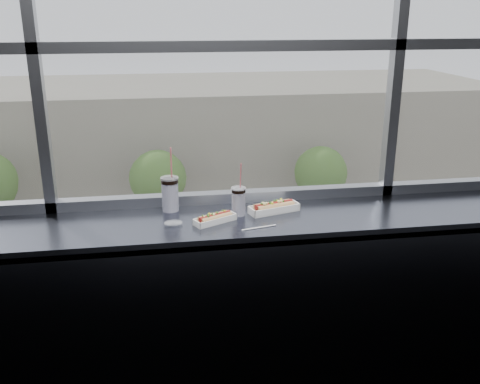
{
  "coord_description": "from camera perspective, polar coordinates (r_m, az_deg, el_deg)",
  "views": [
    {
      "loc": [
        -0.39,
        -1.48,
        2.18
      ],
      "look_at": [
        0.04,
        1.23,
        1.25
      ],
      "focal_mm": 40.0,
      "sensor_mm": 36.0,
      "label": 1
    }
  ],
  "objects": [
    {
      "name": "hotdog_tray_right",
      "position": [
        3.03,
        3.65,
        -1.62
      ],
      "size": [
        0.3,
        0.17,
        0.07
      ],
      "rotation": [
        0.0,
        0.0,
        0.28
      ],
      "color": "white",
      "rests_on": "counter"
    },
    {
      "name": "counter_fascia",
      "position": [
        2.97,
        0.02,
        -14.54
      ],
      "size": [
        6.0,
        0.04,
        1.04
      ],
      "primitive_type": "cube",
      "color": "#575B6A",
      "rests_on": "ground"
    },
    {
      "name": "far_building",
      "position": [
        42.0,
        -8.32,
        5.94
      ],
      "size": [
        50.0,
        14.0,
        8.0
      ],
      "primitive_type": "cube",
      "color": "gray",
      "rests_on": "plaza_ground"
    },
    {
      "name": "counter",
      "position": [
        2.95,
        -0.75,
        -3.35
      ],
      "size": [
        6.0,
        0.55,
        0.06
      ],
      "primitive_type": "cube",
      "color": "#575B6A",
      "rests_on": "ground"
    },
    {
      "name": "pedestrian_d",
      "position": [
        34.44,
        6.82,
        -1.78
      ],
      "size": [
        0.76,
        1.01,
        2.27
      ],
      "primitive_type": "imported",
      "rotation": [
        0.0,
        0.0,
        4.71
      ],
      "color": "#66605B",
      "rests_on": "far_sidewalk"
    },
    {
      "name": "soda_cup_left",
      "position": [
        3.04,
        -7.47,
        -0.03
      ],
      "size": [
        0.1,
        0.1,
        0.37
      ],
      "color": "white",
      "rests_on": "counter"
    },
    {
      "name": "tree_center",
      "position": [
        32.42,
        -8.75,
        1.43
      ],
      "size": [
        3.44,
        3.44,
        5.38
      ],
      "color": "#47382B",
      "rests_on": "far_sidewalk"
    },
    {
      "name": "wall_back_lower",
      "position": [
        3.42,
        -1.39,
        -9.72
      ],
      "size": [
        6.0,
        0.0,
        6.0
      ],
      "primitive_type": "plane",
      "rotation": [
        1.57,
        0.0,
        0.0
      ],
      "color": "black",
      "rests_on": "ground"
    },
    {
      "name": "tree_right",
      "position": [
        33.97,
        8.59,
        2.05
      ],
      "size": [
        3.34,
        3.34,
        5.21
      ],
      "color": "#47382B",
      "rests_on": "far_sidewalk"
    },
    {
      "name": "wrapper",
      "position": [
        2.87,
        -7.13,
        -3.29
      ],
      "size": [
        0.1,
        0.07,
        0.02
      ],
      "primitive_type": "ellipsoid",
      "color": "silver",
      "rests_on": "counter"
    },
    {
      "name": "car_near_c",
      "position": [
        22.6,
        -11.77,
        -14.29
      ],
      "size": [
        2.4,
        5.66,
        1.88
      ],
      "primitive_type": "imported",
      "rotation": [
        0.0,
        0.0,
        1.58
      ],
      "color": "maroon",
      "rests_on": "street_asphalt"
    },
    {
      "name": "car_far_b",
      "position": [
        29.57,
        -6.29,
        -5.44
      ],
      "size": [
        3.32,
        6.59,
        2.11
      ],
      "primitive_type": "imported",
      "rotation": [
        0.0,
        0.0,
        1.68
      ],
      "color": "maroon",
      "rests_on": "street_asphalt"
    },
    {
      "name": "car_near_e",
      "position": [
        26.03,
        22.7,
        -10.7
      ],
      "size": [
        2.43,
        5.75,
        1.91
      ],
      "primitive_type": "imported",
      "rotation": [
        0.0,
        0.0,
        1.58
      ],
      "color": "#3B305E",
      "rests_on": "street_asphalt"
    },
    {
      "name": "car_far_a",
      "position": [
        30.6,
        -23.63,
        -5.95
      ],
      "size": [
        2.99,
        6.94,
        2.3
      ],
      "primitive_type": "imported",
      "rotation": [
        0.0,
        0.0,
        1.55
      ],
      "color": "black",
      "rests_on": "street_asphalt"
    },
    {
      "name": "car_far_c",
      "position": [
        32.44,
        16.22,
        -3.73
      ],
      "size": [
        3.25,
        6.92,
        2.25
      ],
      "primitive_type": "imported",
      "rotation": [
        0.0,
        0.0,
        1.64
      ],
      "color": "silver",
      "rests_on": "street_asphalt"
    },
    {
      "name": "hotdog_tray_left",
      "position": [
        2.88,
        -2.69,
        -2.82
      ],
      "size": [
        0.25,
        0.18,
        0.06
      ],
      "rotation": [
        0.0,
        0.0,
        0.47
      ],
      "color": "white",
      "rests_on": "counter"
    },
    {
      "name": "pedestrian_c",
      "position": [
        33.43,
        -2.58,
        -2.48
      ],
      "size": [
        0.92,
        0.69,
        2.08
      ],
      "primitive_type": "imported",
      "rotation": [
        0.0,
        0.0,
        3.14
      ],
      "color": "#66605B",
      "rests_on": "far_sidewalk"
    },
    {
      "name": "soda_cup_right",
      "position": [
        2.96,
        -0.16,
        -0.85
      ],
      "size": [
        0.08,
        0.08,
        0.3
      ],
      "color": "white",
      "rests_on": "counter"
    },
    {
      "name": "loose_straw",
      "position": [
        2.81,
        2.03,
        -3.81
      ],
      "size": [
        0.19,
        0.05,
        0.01
      ],
      "primitive_type": "cylinder",
      "rotation": [
        0.0,
        1.57,
        0.22
      ],
      "color": "white",
      "rests_on": "counter"
    },
    {
      "name": "far_sidewalk",
      "position": [
        33.66,
        -7.66,
        -4.43
      ],
      "size": [
        80.0,
        6.0,
        0.04
      ],
      "primitive_type": "cube",
      "color": "#B3A598",
      "rests_on": "plaza_ground"
    },
    {
      "name": "car_near_b",
      "position": [
        23.36,
        -23.58,
        -14.32
      ],
      "size": [
        2.94,
        6.07,
        1.96
      ],
      "primitive_type": "imported",
      "rotation": [
        0.0,
        0.0,
        1.66
      ],
      "color": "black",
      "rests_on": "street_asphalt"
    },
    {
      "name": "street_asphalt",
      "position": [
        26.48,
        -7.12,
        -11.18
      ],
      "size": [
        80.0,
        10.0,
        0.06
      ],
      "primitive_type": "cube",
      "color": "black",
      "rests_on": "plaza_ground"
    },
    {
      "name": "plaza_ground",
      "position": [
        48.32,
        -8.23,
        2.73
      ],
      "size": [
        120.0,
        120.0,
        0.0
      ],
      "primitive_type": "plane",
      "color": "#B3A598",
      "rests_on": "ground"
    }
  ]
}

